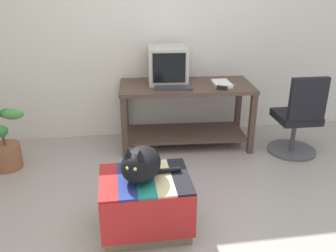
{
  "coord_description": "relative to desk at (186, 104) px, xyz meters",
  "views": [
    {
      "loc": [
        -0.47,
        -2.12,
        1.8
      ],
      "look_at": [
        -0.02,
        0.85,
        0.55
      ],
      "focal_mm": 38.68,
      "sensor_mm": 36.0,
      "label": 1
    }
  ],
  "objects": [
    {
      "name": "desk",
      "position": [
        0.0,
        0.0,
        0.0
      ],
      "size": [
        1.48,
        0.74,
        0.71
      ],
      "rotation": [
        0.0,
        0.0,
        -0.07
      ],
      "color": "#4C382D",
      "rests_on": "ground_plane"
    },
    {
      "name": "tv_monitor",
      "position": [
        -0.19,
        0.12,
        0.42
      ],
      "size": [
        0.44,
        0.43,
        0.39
      ],
      "rotation": [
        0.0,
        0.0,
        -0.07
      ],
      "color": "#BCB7A8",
      "rests_on": "desk"
    },
    {
      "name": "office_chair",
      "position": [
        1.13,
        -0.43,
        -0.1
      ],
      "size": [
        0.52,
        0.52,
        0.89
      ],
      "rotation": [
        0.0,
        0.0,
        3.12
      ],
      "color": "#4C4C51",
      "rests_on": "ground_plane"
    },
    {
      "name": "stapler",
      "position": [
        0.33,
        -0.25,
        0.24
      ],
      "size": [
        0.11,
        0.09,
        0.04
      ],
      "primitive_type": "cube",
      "rotation": [
        0.0,
        0.0,
        1.04
      ],
      "color": "black",
      "rests_on": "desk"
    },
    {
      "name": "ground_plane",
      "position": [
        -0.3,
        -1.6,
        -0.49
      ],
      "size": [
        14.0,
        14.0,
        0.0
      ],
      "primitive_type": "plane",
      "color": "#9E9389"
    },
    {
      "name": "potted_plant",
      "position": [
        -1.88,
        -0.28,
        -0.24
      ],
      "size": [
        0.43,
        0.39,
        0.65
      ],
      "color": "brown",
      "rests_on": "ground_plane"
    },
    {
      "name": "cat",
      "position": [
        -0.62,
        -1.47,
        0.08
      ],
      "size": [
        0.5,
        0.45,
        0.31
      ],
      "rotation": [
        0.0,
        0.0,
        -0.39
      ],
      "color": "black",
      "rests_on": "ottoman_with_blanket"
    },
    {
      "name": "book",
      "position": [
        0.38,
        -0.07,
        0.24
      ],
      "size": [
        0.19,
        0.3,
        0.03
      ],
      "primitive_type": "cube",
      "rotation": [
        0.0,
        0.0,
        -0.04
      ],
      "color": "white",
      "rests_on": "desk"
    },
    {
      "name": "keyboard",
      "position": [
        -0.16,
        -0.13,
        0.24
      ],
      "size": [
        0.42,
        0.22,
        0.02
      ],
      "primitive_type": "cube",
      "rotation": [
        0.0,
        0.0,
        -0.17
      ],
      "color": "#333338",
      "rests_on": "desk"
    },
    {
      "name": "ottoman_with_blanket",
      "position": [
        -0.59,
        -1.45,
        -0.26
      ],
      "size": [
        0.66,
        0.53,
        0.44
      ],
      "color": "#7A664C",
      "rests_on": "ground_plane"
    },
    {
      "name": "pen",
      "position": [
        0.5,
        -0.06,
        0.23
      ],
      "size": [
        0.06,
        0.13,
        0.01
      ],
      "primitive_type": "cylinder",
      "rotation": [
        0.0,
        1.57,
        1.93
      ],
      "color": "#B7B7BC",
      "rests_on": "desk"
    },
    {
      "name": "back_wall",
      "position": [
        -0.3,
        0.45,
        0.81
      ],
      "size": [
        8.0,
        0.1,
        2.6
      ],
      "primitive_type": "cube",
      "color": "silver",
      "rests_on": "ground_plane"
    }
  ]
}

